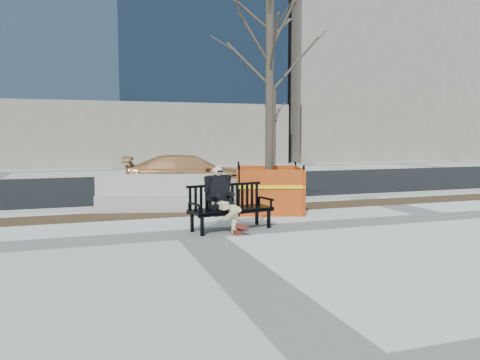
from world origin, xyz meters
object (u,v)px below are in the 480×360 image
object	(u,v)px
tree_fence	(269,211)
sedan	(191,193)
seated_man	(220,231)
jersey_barrier_right	(211,207)
bench	(231,230)
jersey_barrier_left	(163,211)

from	to	relation	value
tree_fence	sedan	distance (m)	4.66
seated_man	jersey_barrier_right	distance (m)	3.34
bench	seated_man	distance (m)	0.24
bench	sedan	xyz separation A→B (m)	(0.56, 6.51, 0.00)
seated_man	jersey_barrier_left	world-z (taller)	seated_man
tree_fence	jersey_barrier_left	size ratio (longest dim) A/B	1.85
seated_man	tree_fence	bearing A→B (deg)	34.20
seated_man	tree_fence	distance (m)	2.75
bench	jersey_barrier_left	xyz separation A→B (m)	(-0.98, 2.93, 0.00)
tree_fence	bench	bearing A→B (deg)	-130.05
bench	jersey_barrier_left	distance (m)	3.09
bench	sedan	bearing A→B (deg)	73.20
seated_man	jersey_barrier_left	bearing A→B (deg)	92.20
bench	sedan	distance (m)	6.53
seated_man	jersey_barrier_right	bearing A→B (deg)	66.63
jersey_barrier_right	tree_fence	bearing A→B (deg)	-44.91
jersey_barrier_left	jersey_barrier_right	size ratio (longest dim) A/B	1.28
sedan	jersey_barrier_left	xyz separation A→B (m)	(-1.54, -3.58, 0.00)
sedan	jersey_barrier_left	distance (m)	3.89
bench	jersey_barrier_right	xyz separation A→B (m)	(0.42, 3.27, 0.00)
jersey_barrier_right	bench	bearing A→B (deg)	-96.15
seated_man	sedan	size ratio (longest dim) A/B	0.30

